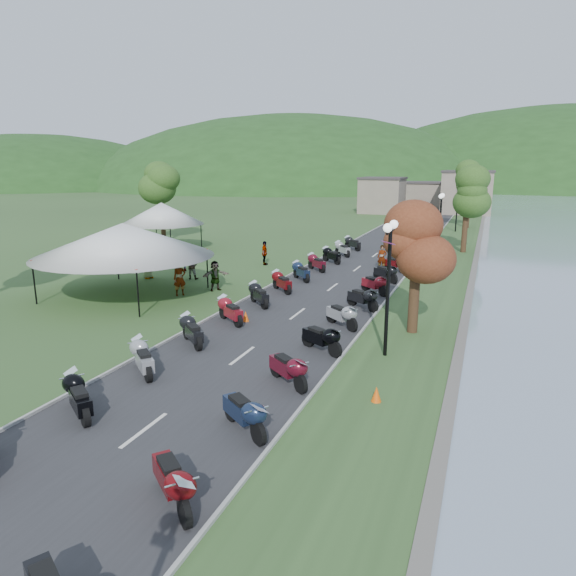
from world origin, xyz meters
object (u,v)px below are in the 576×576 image
(pedestrian_a, at_px, (180,295))
(pedestrian_c, at_px, (184,271))
(vendor_tent_main, at_px, (125,260))
(pedestrian_b, at_px, (192,279))

(pedestrian_a, relative_size, pedestrian_c, 1.16)
(vendor_tent_main, distance_m, pedestrian_a, 3.54)
(vendor_tent_main, height_order, pedestrian_c, vendor_tent_main)
(vendor_tent_main, xyz_separation_m, pedestrian_c, (-0.78, 6.92, -2.00))
(pedestrian_a, height_order, pedestrian_b, pedestrian_a)
(pedestrian_a, xyz_separation_m, pedestrian_b, (-1.63, 3.89, 0.00))
(pedestrian_b, relative_size, pedestrian_c, 1.05)
(pedestrian_a, bearing_deg, vendor_tent_main, 154.28)
(pedestrian_b, height_order, pedestrian_c, pedestrian_b)
(pedestrian_a, bearing_deg, pedestrian_c, 73.65)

